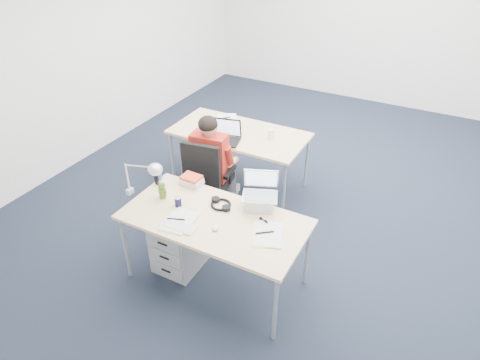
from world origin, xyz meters
The scene contains 24 objects.
floor centered at (0.00, 0.00, 0.00)m, with size 7.00×7.00×0.00m, color black.
room centered at (0.00, 0.00, 1.71)m, with size 6.02×7.02×2.80m.
desk_near centered at (-0.19, -1.57, 0.68)m, with size 1.60×0.80×0.73m.
desk_far centered at (-0.78, -0.03, 0.68)m, with size 1.60×0.80×0.73m.
office_chair centered at (-0.76, -0.75, 0.28)m, with size 0.73×0.73×1.00m.
seated_person centered at (-0.78, -0.58, 0.60)m, with size 0.41×0.69×1.21m.
drawer_pedestal_near centered at (-0.59, -1.54, 0.28)m, with size 0.40×0.50×0.55m, color #9EA2A3.
drawer_pedestal_far centered at (-1.28, -0.02, 0.28)m, with size 0.40×0.50×0.55m, color #9EA2A3.
silver_laptop centered at (0.09, -1.25, 0.89)m, with size 0.31×0.24×0.32m, color silver, non-canonical shape.
wireless_keyboard centered at (-0.39, -1.81, 0.74)m, with size 0.31×0.13×0.02m, color white.
computer_mouse centered at (-0.10, -1.69, 0.75)m, with size 0.06×0.09×0.03m, color white.
headphones centered at (-0.23, -1.39, 0.75)m, with size 0.24×0.18×0.04m, color black, non-canonical shape.
can_koozie centered at (-0.56, -1.57, 0.78)m, with size 0.06×0.06×0.10m, color #171440.
water_bottle centered at (-0.94, -1.35, 0.84)m, with size 0.07×0.07×0.22m, color silver.
bear_figurine centered at (-0.76, -1.53, 0.81)m, with size 0.09×0.07×0.17m, color #36671B, non-canonical shape.
book_stack centered at (-0.65, -1.22, 0.77)m, with size 0.20×0.15×0.09m, color silver.
cordless_phone centered at (-0.94, -1.38, 0.81)m, with size 0.04×0.03×0.16m, color black.
papers_left centered at (-0.43, -1.75, 0.74)m, with size 0.23×0.33×0.01m, color #FBFF93.
papers_right centered at (0.31, -1.56, 0.74)m, with size 0.23×0.33×0.01m, color #FBFF93.
sunglasses centered at (0.21, -1.42, 0.74)m, with size 0.10×0.04×0.02m, color black, non-canonical shape.
desk_lamp centered at (-0.94, -1.62, 0.95)m, with size 0.38×0.14×0.43m, color silver, non-canonical shape.
dark_laptop centered at (-0.82, -0.32, 0.86)m, with size 0.36×0.34×0.26m, color black, non-canonical shape.
far_cup centered at (-0.37, 0.01, 0.79)m, with size 0.08×0.08×0.11m, color white.
far_papers centered at (-1.08, 0.21, 0.73)m, with size 0.22×0.31×0.01m, color white.
Camera 1 is at (1.37, -4.02, 3.01)m, focal length 32.00 mm.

